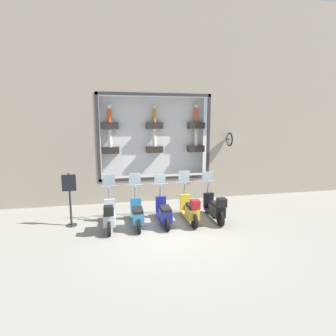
# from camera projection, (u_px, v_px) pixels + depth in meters

# --- Properties ---
(ground_plane) EXTENTS (120.00, 120.00, 0.00)m
(ground_plane) POSITION_uv_depth(u_px,v_px,m) (172.00, 231.00, 8.42)
(ground_plane) COLOR gray
(building_facade) EXTENTS (1.23, 36.00, 8.80)m
(building_facade) POSITION_uv_depth(u_px,v_px,m) (155.00, 98.00, 11.13)
(building_facade) COLOR gray
(building_facade) RESTS_ON ground_plane
(scooter_black_0) EXTENTS (1.80, 0.60, 1.62)m
(scooter_black_0) POSITION_uv_depth(u_px,v_px,m) (215.00, 208.00, 9.19)
(scooter_black_0) COLOR black
(scooter_black_0) RESTS_ON ground_plane
(scooter_yellow_1) EXTENTS (1.80, 0.60, 1.69)m
(scooter_yellow_1) POSITION_uv_depth(u_px,v_px,m) (190.00, 210.00, 9.01)
(scooter_yellow_1) COLOR black
(scooter_yellow_1) RESTS_ON ground_plane
(scooter_navy_2) EXTENTS (1.79, 0.61, 1.59)m
(scooter_navy_2) POSITION_uv_depth(u_px,v_px,m) (164.00, 213.00, 8.90)
(scooter_navy_2) COLOR black
(scooter_navy_2) RESTS_ON ground_plane
(scooter_teal_3) EXTENTS (1.79, 0.60, 1.66)m
(scooter_teal_3) POSITION_uv_depth(u_px,v_px,m) (137.00, 214.00, 8.72)
(scooter_teal_3) COLOR black
(scooter_teal_3) RESTS_ON ground_plane
(scooter_silver_4) EXTENTS (1.79, 0.61, 1.66)m
(scooter_silver_4) POSITION_uv_depth(u_px,v_px,m) (109.00, 216.00, 8.48)
(scooter_silver_4) COLOR black
(scooter_silver_4) RESTS_ON ground_plane
(shop_sign_post) EXTENTS (0.36, 0.45, 1.81)m
(shop_sign_post) POSITION_uv_depth(u_px,v_px,m) (70.00, 198.00, 8.68)
(shop_sign_post) COLOR #232326
(shop_sign_post) RESTS_ON ground_plane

